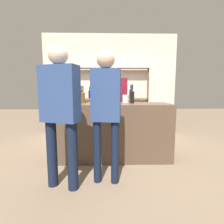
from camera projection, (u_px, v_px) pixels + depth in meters
name	position (u px, v px, depth m)	size (l,w,h in m)	color
ground_plane	(112.00, 158.00, 3.29)	(16.00, 16.00, 0.00)	#7A6651
bar_counter	(112.00, 131.00, 3.22)	(2.12, 0.63, 1.03)	brown
back_wall	(110.00, 85.00, 5.00)	(3.72, 0.12, 2.80)	beige
back_shelf	(111.00, 91.00, 4.85)	(2.15, 0.18, 1.86)	brown
counter_bottle_0	(76.00, 97.00, 2.93)	(0.08, 0.08, 0.33)	#0F1956
counter_bottle_1	(83.00, 97.00, 3.23)	(0.07, 0.07, 0.32)	brown
counter_bottle_2	(132.00, 96.00, 3.18)	(0.08, 0.08, 0.35)	black
wine_glass	(97.00, 98.00, 2.92)	(0.07, 0.07, 0.14)	silver
cork_jar	(126.00, 99.00, 3.33)	(0.12, 0.12, 0.15)	silver
customer_left	(60.00, 107.00, 2.18)	(0.52, 0.35, 1.82)	#121C33
customer_center	(106.00, 105.00, 2.30)	(0.40, 0.23, 1.78)	#121C33
server_behind_counter	(116.00, 100.00, 4.07)	(0.50, 0.24, 1.77)	black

